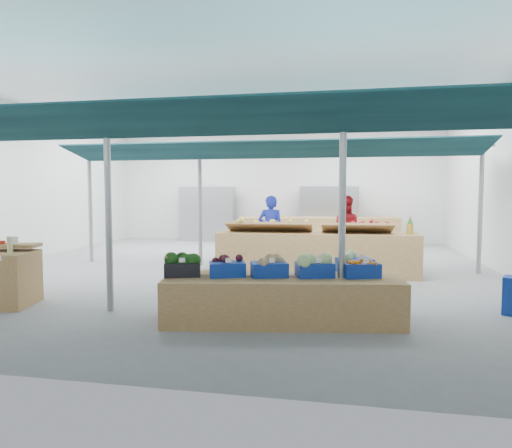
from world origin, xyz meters
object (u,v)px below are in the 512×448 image
(vendor_right, at_px, (344,231))
(vendor_left, at_px, (271,230))
(veg_counter, at_px, (282,299))
(fruit_counter, at_px, (316,253))

(vendor_right, bearing_deg, vendor_left, -1.52)
(veg_counter, distance_m, fruit_counter, 3.82)
(vendor_left, bearing_deg, veg_counter, 99.41)
(fruit_counter, bearing_deg, vendor_right, 59.87)
(veg_counter, height_order, fruit_counter, fruit_counter)
(fruit_counter, distance_m, vendor_right, 1.32)
(veg_counter, xyz_separation_m, vendor_right, (0.85, 4.91, 0.55))
(fruit_counter, xyz_separation_m, vendor_left, (-1.20, 1.10, 0.40))
(veg_counter, height_order, vendor_left, vendor_left)
(veg_counter, height_order, vendor_right, vendor_right)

